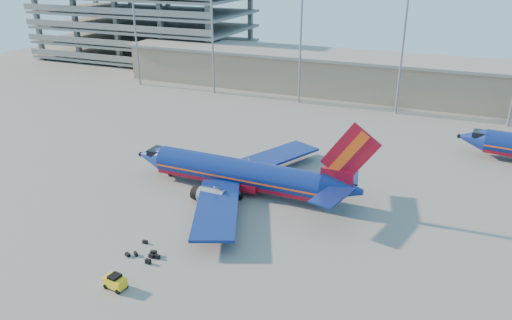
# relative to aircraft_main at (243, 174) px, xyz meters

# --- Properties ---
(ground) EXTENTS (220.00, 220.00, 0.00)m
(ground) POSITION_rel_aircraft_main_xyz_m (-1.82, -2.70, -2.44)
(ground) COLOR slate
(ground) RESTS_ON ground
(terminal_building) EXTENTS (122.00, 16.00, 8.50)m
(terminal_building) POSITION_rel_aircraft_main_xyz_m (8.18, 55.30, 1.88)
(terminal_building) COLOR gray
(terminal_building) RESTS_ON ground
(parking_garage) EXTENTS (62.00, 32.00, 21.40)m
(parking_garage) POSITION_rel_aircraft_main_xyz_m (-63.82, 71.35, 9.29)
(parking_garage) COLOR slate
(parking_garage) RESTS_ON ground
(light_mast_row) EXTENTS (101.60, 1.60, 28.65)m
(light_mast_row) POSITION_rel_aircraft_main_xyz_m (3.18, 43.30, 15.12)
(light_mast_row) COLOR gray
(light_mast_row) RESTS_ON ground
(aircraft_main) EXTENTS (33.69, 32.43, 11.41)m
(aircraft_main) POSITION_rel_aircraft_main_xyz_m (0.00, 0.00, 0.00)
(aircraft_main) COLOR navy
(aircraft_main) RESTS_ON ground
(baggage_tug) EXTENTS (2.19, 1.50, 1.47)m
(baggage_tug) POSITION_rel_aircraft_main_xyz_m (-2.43, -23.57, -1.67)
(baggage_tug) COLOR yellow
(baggage_tug) RESTS_ON ground
(luggage_pile) EXTENTS (3.69, 3.43, 0.53)m
(luggage_pile) POSITION_rel_aircraft_main_xyz_m (-2.87, -17.93, -2.22)
(luggage_pile) COLOR black
(luggage_pile) RESTS_ON ground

